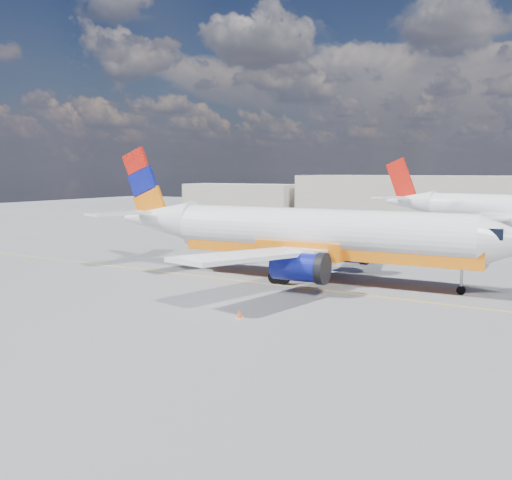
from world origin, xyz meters
The scene contains 7 objects.
ground centered at (0.00, 0.00, 0.00)m, with size 240.00×240.00×0.00m, color #5B5B5F.
taxi_line centered at (0.00, 3.00, 0.01)m, with size 70.00×0.15×0.01m, color yellow.
terminal_main centered at (5.00, 75.00, 4.00)m, with size 70.00×14.00×8.00m, color #BBB4A1.
terminal_annex centered at (-45.00, 72.00, 3.00)m, with size 26.00×10.00×6.00m, color #BBB4A1.
main_jet centered at (2.22, 6.23, 3.74)m, with size 36.99×29.23×11.21m.
second_jet centered at (12.83, 47.69, 3.64)m, with size 36.18×28.11×10.92m.
traffic_cone centered at (4.29, -7.03, 0.27)m, with size 0.39×0.39×0.55m.
Camera 1 is at (22.33, -35.45, 8.85)m, focal length 40.00 mm.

